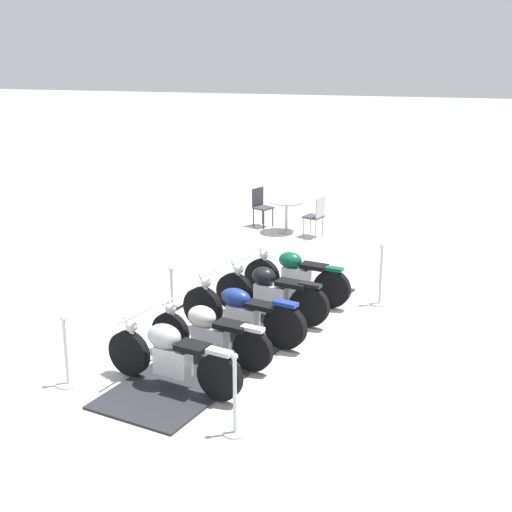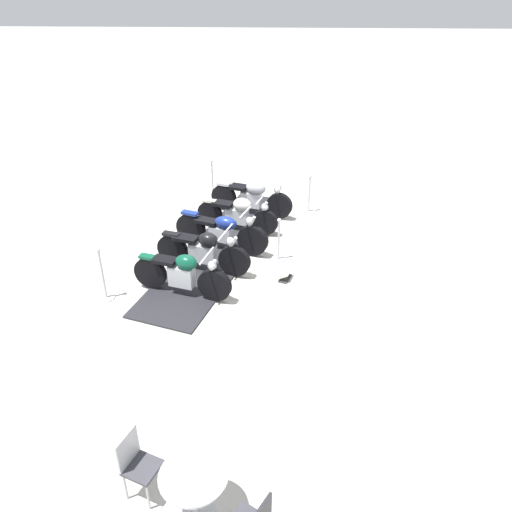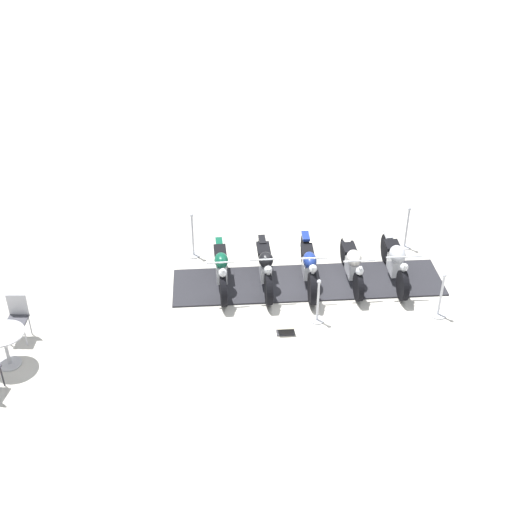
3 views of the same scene
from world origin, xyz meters
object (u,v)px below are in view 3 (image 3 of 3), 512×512
motorcycle_black (265,267)px  stanchion_right_mid (318,307)px  motorcycle_cream (352,264)px  info_placard (286,331)px  motorcycle_forest (221,269)px  stanchion_left_rear (406,234)px  stanchion_left_front (193,242)px  motorcycle_chrome (395,261)px  motorcycle_navy (309,266)px  cafe_chair_near_table (17,315)px  stanchion_right_rear (440,303)px  cafe_table (4,341)px

motorcycle_black → stanchion_right_mid: (1.61, 0.51, -0.16)m
motorcycle_cream → info_placard: bearing=-45.2°
motorcycle_forest → stanchion_left_rear: size_ratio=1.83×
motorcycle_forest → stanchion_left_front: bearing=-157.4°
motorcycle_chrome → stanchion_left_rear: 1.57m
motorcycle_navy → motorcycle_cream: 0.99m
motorcycle_forest → cafe_chair_near_table: bearing=-71.9°
motorcycle_chrome → stanchion_left_front: bearing=-106.9°
motorcycle_forest → motorcycle_navy: 1.97m
motorcycle_cream → motorcycle_black: bearing=-91.3°
motorcycle_cream → stanchion_left_front: size_ratio=1.76×
motorcycle_chrome → stanchion_right_rear: stanchion_right_rear is taller
motorcycle_black → stanchion_left_front: 2.16m
motorcycle_black → cafe_table: (0.61, -5.64, 0.08)m
motorcycle_black → stanchion_right_rear: bearing=68.3°
motorcycle_navy → stanchion_left_rear: bearing=120.4°
info_placard → cafe_table: 5.51m
motorcycle_cream → stanchion_left_rear: stanchion_left_rear is taller
info_placard → stanchion_right_rear: bearing=-173.5°
motorcycle_cream → motorcycle_chrome: bearing=88.9°
motorcycle_forest → cafe_chair_near_table: 4.39m
motorcycle_black → motorcycle_navy: motorcycle_navy is taller
motorcycle_navy → stanchion_right_rear: motorcycle_navy is taller
cafe_chair_near_table → cafe_table: bearing=0.0°
motorcycle_cream → stanchion_right_rear: 2.12m
stanchion_right_mid → stanchion_right_rear: stanchion_right_rear is taller
motorcycle_navy → stanchion_left_front: size_ratio=1.91×
stanchion_right_mid → motorcycle_navy: bearing=162.1°
cafe_chair_near_table → motorcycle_navy: bearing=108.1°
motorcycle_forest → stanchion_right_rear: bearing=71.6°
motorcycle_chrome → stanchion_right_mid: 2.40m
stanchion_right_rear → info_placard: 3.35m
motorcycle_chrome → stanchion_right_rear: bearing=25.7°
motorcycle_chrome → stanchion_left_rear: stanchion_left_rear is taller
motorcycle_black → motorcycle_cream: motorcycle_black is taller
stanchion_left_front → stanchion_right_mid: (3.45, 1.62, -0.02)m
motorcycle_black → stanchion_right_mid: 1.70m
motorcycle_black → stanchion_left_front: bearing=-131.8°
motorcycle_navy → motorcycle_black: bearing=-88.2°
motorcycle_black → stanchion_left_front: (-1.84, -1.11, -0.13)m
stanchion_left_rear → stanchion_right_mid: bearing=-61.0°
motorcycle_black → stanchion_right_rear: 3.85m
stanchion_left_rear → cafe_chair_near_table: (0.08, -9.17, 0.18)m
motorcycle_cream → motorcycle_chrome: size_ratio=0.94×
motorcycle_chrome → cafe_table: motorcycle_chrome is taller
motorcycle_navy → info_placard: 1.93m
stanchion_left_rear → motorcycle_forest: bearing=-90.7°
motorcycle_cream → info_placard: (1.13, -2.14, -0.43)m
motorcycle_chrome → cafe_table: bearing=-73.8°
motorcycle_black → motorcycle_forest: bearing=-90.7°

